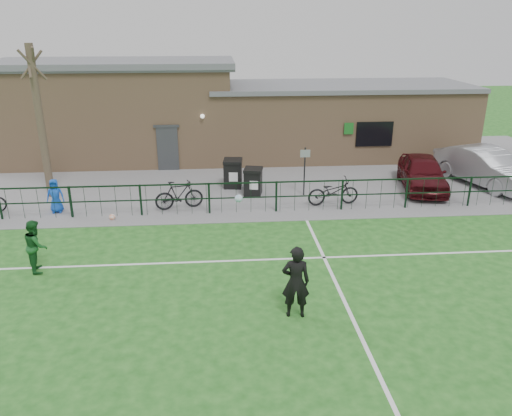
{
  "coord_description": "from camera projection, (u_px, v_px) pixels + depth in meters",
  "views": [
    {
      "loc": [
        -1.15,
        -9.47,
        6.75
      ],
      "look_at": [
        0.0,
        5.0,
        1.3
      ],
      "focal_mm": 35.0,
      "sensor_mm": 36.0,
      "label": 1
    }
  ],
  "objects": [
    {
      "name": "ground",
      "position": [
        274.0,
        339.0,
        11.3
      ],
      "size": [
        90.0,
        90.0,
        0.0
      ],
      "primitive_type": "plane",
      "color": "#1D591A",
      "rests_on": "ground"
    },
    {
      "name": "paving_strip",
      "position": [
        242.0,
        171.0,
        23.89
      ],
      "size": [
        34.0,
        13.0,
        0.02
      ],
      "primitive_type": "cube",
      "color": "slate",
      "rests_on": "ground"
    },
    {
      "name": "pitch_line_touch",
      "position": [
        250.0,
        214.0,
        18.57
      ],
      "size": [
        28.0,
        0.1,
        0.01
      ],
      "primitive_type": "cube",
      "color": "white",
      "rests_on": "ground"
    },
    {
      "name": "pitch_line_mid",
      "position": [
        259.0,
        260.0,
        15.03
      ],
      "size": [
        28.0,
        0.1,
        0.01
      ],
      "primitive_type": "cube",
      "color": "white",
      "rests_on": "ground"
    },
    {
      "name": "pitch_line_perp",
      "position": [
        360.0,
        335.0,
        11.44
      ],
      "size": [
        0.1,
        16.0,
        0.01
      ],
      "primitive_type": "cube",
      "color": "white",
      "rests_on": "ground"
    },
    {
      "name": "perimeter_fence",
      "position": [
        250.0,
        197.0,
        18.55
      ],
      "size": [
        28.0,
        0.1,
        1.2
      ],
      "primitive_type": "cube",
      "color": "black",
      "rests_on": "ground"
    },
    {
      "name": "bare_tree",
      "position": [
        41.0,
        124.0,
        19.44
      ],
      "size": [
        0.3,
        0.3,
        6.0
      ],
      "primitive_type": "cylinder",
      "color": "#47392B",
      "rests_on": "ground"
    },
    {
      "name": "wheelie_bin_left",
      "position": [
        233.0,
        174.0,
        21.43
      ],
      "size": [
        0.83,
        0.92,
        1.12
      ],
      "primitive_type": "cube",
      "rotation": [
        0.0,
        0.0,
        -0.1
      ],
      "color": "black",
      "rests_on": "paving_strip"
    },
    {
      "name": "wheelie_bin_right",
      "position": [
        253.0,
        182.0,
        20.5
      ],
      "size": [
        0.82,
        0.89,
        1.03
      ],
      "primitive_type": "cube",
      "rotation": [
        0.0,
        0.0,
        -0.21
      ],
      "color": "black",
      "rests_on": "paving_strip"
    },
    {
      "name": "sign_post",
      "position": [
        304.0,
        172.0,
        20.25
      ],
      "size": [
        0.07,
        0.07,
        2.0
      ],
      "primitive_type": "cylinder",
      "rotation": [
        0.0,
        0.0,
        -0.09
      ],
      "color": "black",
      "rests_on": "paving_strip"
    },
    {
      "name": "car_maroon",
      "position": [
        422.0,
        172.0,
        21.12
      ],
      "size": [
        2.53,
        4.46,
        1.43
      ],
      "primitive_type": "imported",
      "rotation": [
        0.0,
        0.0,
        -0.21
      ],
      "color": "#430C11",
      "rests_on": "paving_strip"
    },
    {
      "name": "car_silver",
      "position": [
        485.0,
        167.0,
        21.64
      ],
      "size": [
        3.09,
        5.15,
        1.6
      ],
      "primitive_type": "imported",
      "rotation": [
        0.0,
        0.0,
        0.31
      ],
      "color": "#9A9CA2",
      "rests_on": "paving_strip"
    },
    {
      "name": "bicycle_d",
      "position": [
        179.0,
        195.0,
        18.9
      ],
      "size": [
        1.91,
        0.92,
        1.1
      ],
      "primitive_type": "imported",
      "rotation": [
        0.0,
        0.0,
        1.8
      ],
      "color": "black",
      "rests_on": "paving_strip"
    },
    {
      "name": "bicycle_e",
      "position": [
        333.0,
        192.0,
        19.34
      ],
      "size": [
        2.08,
        0.91,
        1.06
      ],
      "primitive_type": "imported",
      "rotation": [
        0.0,
        0.0,
        1.67
      ],
      "color": "black",
      "rests_on": "paving_strip"
    },
    {
      "name": "spectator_child",
      "position": [
        55.0,
        196.0,
        18.52
      ],
      "size": [
        0.67,
        0.48,
        1.28
      ],
      "primitive_type": "imported",
      "rotation": [
        0.0,
        0.0,
        0.11
      ],
      "color": "blue",
      "rests_on": "paving_strip"
    },
    {
      "name": "goalkeeper_kick",
      "position": [
        294.0,
        280.0,
        11.92
      ],
      "size": [
        1.69,
        2.95,
        2.26
      ],
      "color": "black",
      "rests_on": "ground"
    },
    {
      "name": "outfield_player",
      "position": [
        36.0,
        246.0,
        14.17
      ],
      "size": [
        0.78,
        0.88,
        1.53
      ],
      "primitive_type": "imported",
      "rotation": [
        0.0,
        0.0,
        1.87
      ],
      "color": "#175321",
      "rests_on": "ground"
    },
    {
      "name": "ball_ground",
      "position": [
        112.0,
        217.0,
        18.02
      ],
      "size": [
        0.22,
        0.22,
        0.22
      ],
      "primitive_type": "sphere",
      "color": "white",
      "rests_on": "ground"
    },
    {
      "name": "clubhouse",
      "position": [
        221.0,
        114.0,
        25.85
      ],
      "size": [
        24.25,
        5.4,
        4.96
      ],
      "color": "tan",
      "rests_on": "ground"
    }
  ]
}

